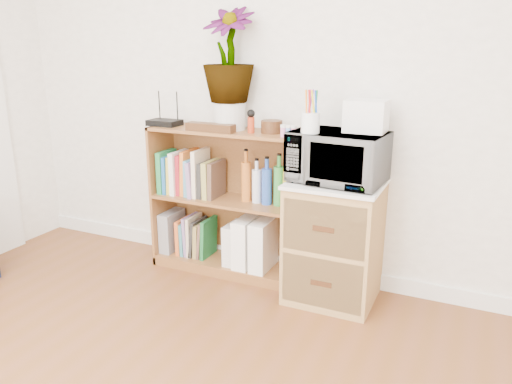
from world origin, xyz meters
The scene contains 21 objects.
skirting_board centered at (0.00, 2.24, 0.05)m, with size 4.00×0.02×0.10m, color white.
bookshelf centered at (-0.35, 2.10, 0.47)m, with size 1.00×0.30×0.95m, color brown.
wicker_unit centered at (0.40, 2.02, 0.35)m, with size 0.50×0.45×0.70m, color #9E7542.
microwave centered at (0.40, 2.02, 0.86)m, with size 0.51×0.35×0.28m, color silver.
pen_cup centered at (0.27, 1.92, 1.06)m, with size 0.10×0.10×0.11m, color white.
small_appliance centered at (0.53, 2.08, 1.09)m, with size 0.22×0.18×0.17m, color white.
router centered at (-0.79, 2.08, 0.97)m, with size 0.20×0.14×0.04m, color black.
white_bowl centered at (-0.53, 2.07, 0.97)m, with size 0.13×0.13×0.03m, color silver.
plant_pot centered at (-0.33, 2.12, 1.03)m, with size 0.20×0.20×0.17m, color silver.
potted_plant centered at (-0.33, 2.12, 1.40)m, with size 0.31×0.31×0.56m, color #3D7F32.
trinket_box centered at (-0.40, 2.00, 0.98)m, with size 0.31×0.08×0.05m, color #331A0D.
kokeshi_doll centered at (-0.15, 2.06, 1.00)m, with size 0.04×0.04×0.09m, color #AB3115.
wooden_bowl centered at (-0.04, 2.11, 0.99)m, with size 0.13×0.13×0.07m, color #341B0E.
paint_jars centered at (0.11, 2.01, 0.98)m, with size 0.10×0.04×0.05m, color #CB708A.
file_box centered at (-0.78, 2.10, 0.21)m, with size 0.08×0.22×0.28m, color gray.
magazine_holder_left centered at (-0.28, 2.09, 0.20)m, with size 0.08×0.21×0.27m, color silver.
magazine_holder_mid centered at (-0.20, 2.09, 0.23)m, with size 0.10×0.26×0.32m, color white.
magazine_holder_right centered at (-0.08, 2.09, 0.23)m, with size 0.10×0.26×0.32m, color white.
cookbooks centered at (-0.61, 2.10, 0.63)m, with size 0.41×0.20×0.31m.
liquor_bottles centered at (-0.05, 2.10, 0.65)m, with size 0.37×0.07×0.32m.
lower_books centered at (-0.59, 2.10, 0.20)m, with size 0.23×0.19×0.28m.
Camera 1 is at (1.12, -0.62, 1.46)m, focal length 35.00 mm.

